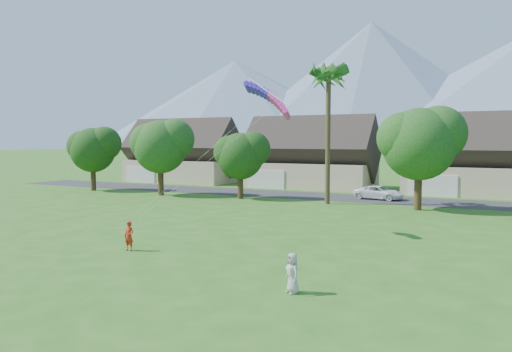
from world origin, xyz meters
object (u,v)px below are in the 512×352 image
Objects in this scene: kite_flyer at (129,236)px; parked_car at (379,193)px; parafoil_kite at (270,97)px; watcher at (292,273)px.

kite_flyer is 0.33× the size of parked_car.
parked_car is 22.55m from parafoil_kite.
watcher reaches higher than parked_car.
parafoil_kite reaches higher than kite_flyer.
watcher is 31.79m from parked_car.
kite_flyer is at bearing -117.67° from parafoil_kite.
kite_flyer is at bearing -154.93° from watcher.
watcher is 14.24m from parafoil_kite.
watcher is at bearing -164.92° from parked_car.
watcher is 0.44× the size of parafoil_kite.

